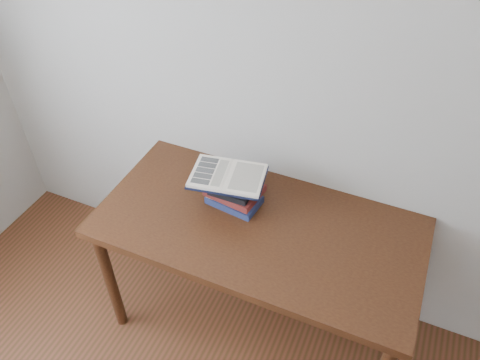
% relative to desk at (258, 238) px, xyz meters
% --- Properties ---
extents(desk, '(1.51, 0.75, 0.81)m').
position_rel_desk_xyz_m(desk, '(0.00, 0.00, 0.00)').
color(desk, '#462611').
rests_on(desk, ground).
extents(book_stack, '(0.27, 0.22, 0.16)m').
position_rel_desk_xyz_m(book_stack, '(-0.16, 0.08, 0.17)').
color(book_stack, navy).
rests_on(book_stack, desk).
extents(open_book, '(0.38, 0.29, 0.03)m').
position_rel_desk_xyz_m(open_book, '(-0.18, 0.07, 0.27)').
color(open_book, black).
rests_on(open_book, book_stack).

